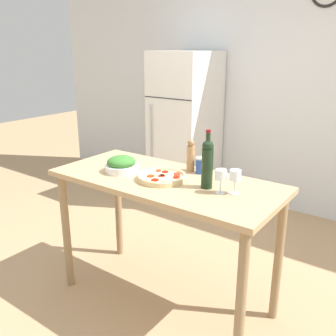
# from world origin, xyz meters

# --- Properties ---
(ground_plane) EXTENTS (14.00, 14.00, 0.00)m
(ground_plane) POSITION_xyz_m (0.00, 0.00, 0.00)
(ground_plane) COLOR tan
(wall_back) EXTENTS (6.40, 0.08, 2.60)m
(wall_back) POSITION_xyz_m (0.00, 2.07, 1.30)
(wall_back) COLOR silver
(wall_back) RESTS_ON ground_plane
(refrigerator) EXTENTS (0.60, 0.72, 1.67)m
(refrigerator) POSITION_xyz_m (-0.95, 1.68, 0.84)
(refrigerator) COLOR white
(refrigerator) RESTS_ON ground_plane
(prep_counter) EXTENTS (1.49, 0.67, 0.91)m
(prep_counter) POSITION_xyz_m (0.00, 0.00, 0.78)
(prep_counter) COLOR tan
(prep_counter) RESTS_ON ground_plane
(wine_bottle) EXTENTS (0.07, 0.07, 0.35)m
(wine_bottle) POSITION_xyz_m (0.30, 0.01, 1.07)
(wine_bottle) COLOR black
(wine_bottle) RESTS_ON prep_counter
(wine_glass_near) EXTENTS (0.07, 0.07, 0.14)m
(wine_glass_near) POSITION_xyz_m (0.41, -0.02, 1.01)
(wine_glass_near) COLOR silver
(wine_glass_near) RESTS_ON prep_counter
(wine_glass_far) EXTENTS (0.07, 0.07, 0.14)m
(wine_glass_far) POSITION_xyz_m (0.48, 0.02, 1.01)
(wine_glass_far) COLOR silver
(wine_glass_far) RESTS_ON prep_counter
(pepper_mill) EXTENTS (0.06, 0.06, 0.22)m
(pepper_mill) POSITION_xyz_m (0.05, 0.22, 1.01)
(pepper_mill) COLOR #AD7F51
(pepper_mill) RESTS_ON prep_counter
(salad_bowl) EXTENTS (0.23, 0.23, 0.11)m
(salad_bowl) POSITION_xyz_m (-0.32, -0.06, 0.96)
(salad_bowl) COLOR white
(salad_bowl) RESTS_ON prep_counter
(homemade_pizza) EXTENTS (0.31, 0.31, 0.04)m
(homemade_pizza) POSITION_xyz_m (-0.00, -0.03, 0.93)
(homemade_pizza) COLOR #DBC189
(homemade_pizza) RESTS_ON prep_counter
(salt_canister) EXTENTS (0.06, 0.06, 0.11)m
(salt_canister) POSITION_xyz_m (0.13, 0.22, 0.96)
(salt_canister) COLOR #284CA3
(salt_canister) RESTS_ON prep_counter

